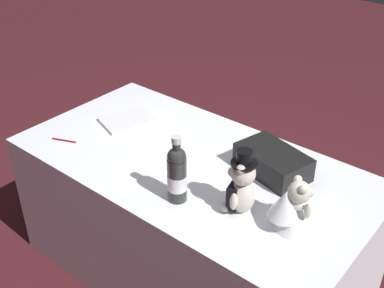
# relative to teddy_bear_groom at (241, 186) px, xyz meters

# --- Properties ---
(ground_plane) EXTENTS (12.00, 12.00, 0.00)m
(ground_plane) POSITION_rel_teddy_bear_groom_xyz_m (-0.39, 0.16, -0.87)
(ground_plane) COLOR #47191E
(reception_table) EXTENTS (1.78, 0.92, 0.75)m
(reception_table) POSITION_rel_teddy_bear_groom_xyz_m (-0.39, 0.16, -0.50)
(reception_table) COLOR white
(reception_table) RESTS_ON ground_plane
(teddy_bear_groom) EXTENTS (0.14, 0.15, 0.30)m
(teddy_bear_groom) POSITION_rel_teddy_bear_groom_xyz_m (0.00, 0.00, 0.00)
(teddy_bear_groom) COLOR beige
(teddy_bear_groom) RESTS_ON reception_table
(teddy_bear_bride) EXTENTS (0.22, 0.23, 0.23)m
(teddy_bear_bride) POSITION_rel_teddy_bear_groom_xyz_m (0.22, 0.05, -0.03)
(teddy_bear_bride) COLOR white
(teddy_bear_bride) RESTS_ON reception_table
(champagne_bottle) EXTENTS (0.08, 0.08, 0.32)m
(champagne_bottle) POSITION_rel_teddy_bear_groom_xyz_m (-0.25, -0.11, 0.01)
(champagne_bottle) COLOR #2C2E2B
(champagne_bottle) RESTS_ON reception_table
(signing_pen) EXTENTS (0.14, 0.06, 0.01)m
(signing_pen) POSITION_rel_teddy_bear_groom_xyz_m (-1.02, -0.12, -0.12)
(signing_pen) COLOR maroon
(signing_pen) RESTS_ON reception_table
(gift_case_black) EXTENTS (0.38, 0.28, 0.12)m
(gift_case_black) POSITION_rel_teddy_bear_groom_xyz_m (-0.04, 0.33, -0.07)
(gift_case_black) COLOR black
(gift_case_black) RESTS_ON reception_table
(guestbook) EXTENTS (0.28, 0.33, 0.02)m
(guestbook) POSITION_rel_teddy_bear_groom_xyz_m (-0.92, 0.24, -0.12)
(guestbook) COLOR white
(guestbook) RESTS_ON reception_table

